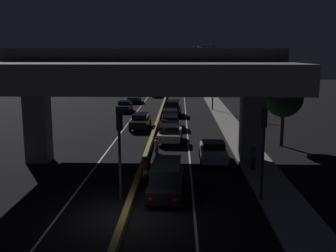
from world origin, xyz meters
TOP-DOWN VIEW (x-y plane):
  - ground_plane at (0.00, 0.00)m, footprint 200.00×200.00m
  - lane_line_left_inner at (-3.20, 35.00)m, footprint 0.12×126.00m
  - lane_line_right_inner at (3.20, 35.00)m, footprint 0.12×126.00m
  - median_divider at (0.00, 35.00)m, footprint 0.30×126.00m
  - sidewalk_right at (7.73, 28.00)m, footprint 2.39×126.00m
  - elevated_overpass at (0.00, 9.59)m, footprint 19.20×12.65m
  - traffic_light_left_of_median at (-0.55, 2.26)m, footprint 0.30×0.49m
  - traffic_light_right_of_median at (6.64, 2.25)m, footprint 0.30×0.49m
  - street_lamp at (6.50, 34.94)m, footprint 2.24×0.32m
  - car_black_lead at (1.77, 3.09)m, footprint 2.00×4.74m
  - car_white_second at (4.82, 9.80)m, footprint 1.95×4.13m
  - car_white_third at (1.62, 15.95)m, footprint 2.18×4.40m
  - car_black_fourth at (1.46, 22.88)m, footprint 1.95×4.22m
  - car_dark_green_fifth at (1.59, 30.98)m, footprint 2.07×4.12m
  - car_black_lead_oncoming at (-1.53, 22.03)m, footprint 1.92×4.77m
  - car_dark_blue_second_oncoming at (-4.83, 33.87)m, footprint 1.83×3.99m
  - car_dark_green_third_oncoming at (-4.69, 43.82)m, footprint 1.98×4.69m
  - car_dark_blue_fourth_oncoming at (-1.49, 52.18)m, footprint 1.83×4.20m
  - motorcycle_white_filtering_near at (0.44, 5.46)m, footprint 0.34×1.93m
  - motorcycle_black_filtering_mid at (0.77, 11.34)m, footprint 0.33×1.86m
  - motorcycle_red_filtering_far at (0.62, 19.05)m, footprint 0.33×1.83m
  - pedestrian_on_sidewalk at (7.19, 7.43)m, footprint 0.35×0.35m
  - roadside_tree_kerbside_near at (10.83, 14.78)m, footprint 3.14×3.14m

SIDE VIEW (x-z plane):
  - ground_plane at x=0.00m, z-range 0.00..0.00m
  - lane_line_left_inner at x=-3.20m, z-range 0.00..0.00m
  - lane_line_right_inner at x=3.20m, z-range 0.00..0.00m
  - sidewalk_right at x=7.73m, z-range 0.00..0.15m
  - median_divider at x=0.00m, z-range 0.00..0.37m
  - motorcycle_red_filtering_far at x=0.62m, z-range -0.10..1.31m
  - motorcycle_black_filtering_mid at x=0.77m, z-range -0.11..1.32m
  - motorcycle_white_filtering_near at x=0.44m, z-range -0.11..1.35m
  - car_dark_blue_second_oncoming at x=-4.83m, z-range 0.02..1.43m
  - car_dark_blue_fourth_oncoming at x=-1.49m, z-range 0.04..1.44m
  - car_white_second at x=4.82m, z-range 0.02..1.48m
  - car_dark_green_third_oncoming at x=-4.69m, z-range 0.02..1.54m
  - car_white_third at x=1.62m, z-range 0.04..1.53m
  - car_black_lead_oncoming at x=-1.53m, z-range 0.04..1.56m
  - car_black_lead at x=1.77m, z-range 0.05..1.83m
  - car_black_fourth at x=1.46m, z-range 0.02..1.87m
  - car_dark_green_fifth at x=1.59m, z-range 0.05..1.86m
  - pedestrian_on_sidewalk at x=7.19m, z-range 0.15..1.87m
  - traffic_light_left_of_median at x=-0.55m, z-range 0.88..5.72m
  - traffic_light_right_of_median at x=6.64m, z-range 0.91..5.95m
  - roadside_tree_kerbside_near at x=10.83m, z-range 1.19..6.75m
  - street_lamp at x=6.50m, z-range 0.74..9.32m
  - elevated_overpass at x=0.00m, z-range 2.02..9.86m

